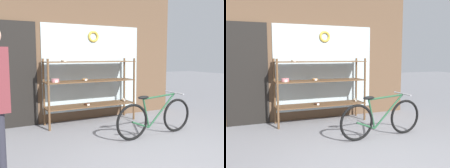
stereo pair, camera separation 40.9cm
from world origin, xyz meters
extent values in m
cube|color=brown|center=(0.00, 2.89, 1.71)|extent=(4.59, 0.08, 3.42)
cube|color=silver|center=(0.20, 2.84, 1.15)|extent=(2.30, 0.02, 1.90)
cube|color=black|center=(-1.47, 2.83, 1.05)|extent=(0.84, 0.03, 2.10)
torus|color=gold|center=(0.20, 2.82, 1.85)|extent=(0.26, 0.06, 0.26)
cylinder|color=brown|center=(-0.94, 2.29, 0.69)|extent=(0.04, 0.04, 1.37)
cylinder|color=brown|center=(0.94, 2.29, 0.69)|extent=(0.04, 0.04, 1.37)
cylinder|color=brown|center=(-0.94, 2.72, 0.69)|extent=(0.04, 0.04, 1.37)
cylinder|color=brown|center=(0.94, 2.72, 0.69)|extent=(0.04, 0.04, 1.37)
cube|color=brown|center=(0.00, 2.51, 0.38)|extent=(1.93, 0.48, 0.02)
cube|color=brown|center=(0.00, 2.51, 0.90)|extent=(1.93, 0.48, 0.02)
cube|color=brown|center=(0.00, 2.51, 1.30)|extent=(1.93, 0.48, 0.02)
torus|color=#4C2D1E|center=(-0.09, 2.50, 0.41)|extent=(0.14, 0.14, 0.04)
cube|color=white|center=(-0.09, 2.43, 0.41)|extent=(0.05, 0.00, 0.04)
torus|color=beige|center=(-0.57, 2.53, 1.33)|extent=(0.12, 0.12, 0.04)
cube|color=white|center=(-0.57, 2.46, 1.33)|extent=(0.05, 0.00, 0.04)
cylinder|color=pink|center=(-0.76, 2.51, 0.94)|extent=(0.15, 0.15, 0.07)
cube|color=white|center=(-0.76, 2.42, 0.92)|extent=(0.05, 0.00, 0.04)
torus|color=#B27A42|center=(-0.11, 2.57, 0.92)|extent=(0.14, 0.14, 0.04)
cube|color=white|center=(-0.11, 2.49, 0.92)|extent=(0.05, 0.00, 0.04)
ellipsoid|color=beige|center=(0.85, 2.58, 0.42)|extent=(0.10, 0.08, 0.07)
cube|color=white|center=(0.85, 2.52, 0.41)|extent=(0.05, 0.00, 0.04)
torus|color=black|center=(0.18, 1.12, 0.31)|extent=(0.63, 0.07, 0.63)
torus|color=black|center=(1.18, 1.16, 0.31)|extent=(0.63, 0.07, 0.63)
cylinder|color=#235133|center=(0.82, 1.15, 0.45)|extent=(0.60, 0.06, 0.58)
cylinder|color=#235133|center=(0.76, 1.14, 0.71)|extent=(0.70, 0.06, 0.07)
cylinder|color=#235133|center=(0.47, 1.13, 0.43)|extent=(0.16, 0.04, 0.52)
cylinder|color=#235133|center=(0.36, 1.12, 0.24)|extent=(0.36, 0.05, 0.17)
ellipsoid|color=black|center=(0.41, 1.13, 0.72)|extent=(0.22, 0.10, 0.06)
cylinder|color=#B2B2B7|center=(1.11, 1.16, 0.75)|extent=(0.05, 0.46, 0.02)
cylinder|color=#282833|center=(-1.89, 0.39, 0.42)|extent=(0.11, 0.11, 0.85)
camera|label=1|loc=(-1.99, -2.38, 1.43)|focal=40.00mm
camera|label=2|loc=(-1.62, -2.55, 1.43)|focal=40.00mm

